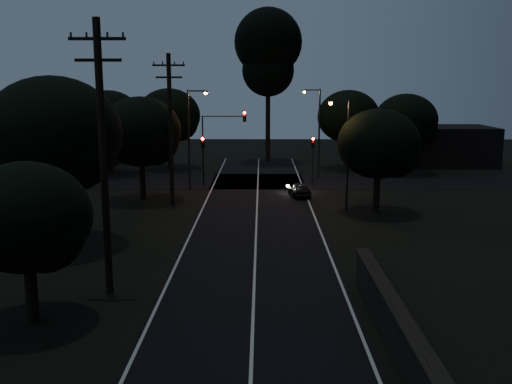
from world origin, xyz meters
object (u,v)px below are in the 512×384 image
object	(u,v)px
utility_pole_far	(170,128)
tall_pine	(268,51)
utility_pole_mid	(103,155)
streetlight_c	(345,147)
signal_left	(203,152)
car	(299,189)
signal_mast	(223,134)
signal_right	(313,152)
streetlight_b	(317,127)
streetlight_a	(191,132)

from	to	relation	value
utility_pole_far	tall_pine	size ratio (longest dim) A/B	0.64
utility_pole_mid	streetlight_c	distance (m)	19.15
tall_pine	signal_left	bearing A→B (deg)	-110.46
tall_pine	signal_left	size ratio (longest dim) A/B	4.00
utility_pole_mid	car	size ratio (longest dim) A/B	3.41
signal_left	signal_mast	xyz separation A→B (m)	(1.69, 0.00, 1.50)
signal_left	utility_pole_far	bearing A→B (deg)	-99.94
signal_right	utility_pole_far	bearing A→B (deg)	-143.00
streetlight_b	signal_right	bearing A→B (deg)	-100.00
streetlight_a	utility_pole_far	bearing A→B (deg)	-96.59
utility_pole_mid	tall_pine	world-z (taller)	tall_pine
signal_mast	streetlight_b	bearing A→B (deg)	25.99
signal_mast	car	world-z (taller)	signal_mast
signal_left	signal_mast	bearing A→B (deg)	0.13
utility_pole_far	streetlight_c	world-z (taller)	utility_pole_far
streetlight_b	signal_mast	bearing A→B (deg)	-154.01
signal_mast	streetlight_c	xyz separation A→B (m)	(8.74, -9.99, 0.01)
signal_left	car	bearing A→B (deg)	-31.46
tall_pine	signal_left	xyz separation A→B (m)	(-5.60, -15.01, -8.98)
signal_mast	streetlight_a	distance (m)	3.13
signal_left	streetlight_c	size ratio (longest dim) A/B	0.55
streetlight_a	streetlight_c	xyz separation A→B (m)	(11.14, -8.00, -0.29)
signal_right	signal_mast	world-z (taller)	signal_mast
signal_mast	utility_pole_far	bearing A→B (deg)	-111.11
streetlight_b	streetlight_a	bearing A→B (deg)	-150.52
utility_pole_far	signal_mast	distance (m)	8.64
utility_pole_far	streetlight_b	size ratio (longest dim) A/B	1.31
signal_left	signal_right	bearing A→B (deg)	0.00
utility_pole_mid	streetlight_b	bearing A→B (deg)	68.70
tall_pine	streetlight_b	bearing A→B (deg)	-68.62
utility_pole_far	utility_pole_mid	bearing A→B (deg)	-90.00
signal_mast	tall_pine	bearing A→B (deg)	75.38
car	tall_pine	bearing A→B (deg)	-92.63
utility_pole_mid	signal_right	xyz separation A→B (m)	(10.60, 24.99, -2.90)
tall_pine	car	xyz separation A→B (m)	(2.20, -19.78, -11.27)
streetlight_a	car	xyz separation A→B (m)	(8.51, -2.78, -4.09)
signal_right	car	world-z (taller)	signal_right
tall_pine	signal_mast	xyz separation A→B (m)	(-3.91, -15.01, -7.48)
signal_left	signal_mast	size ratio (longest dim) A/B	0.66
utility_pole_mid	signal_right	distance (m)	27.30
signal_mast	car	distance (m)	8.63
signal_right	streetlight_b	size ratio (longest dim) A/B	0.51
signal_right	streetlight_b	world-z (taller)	streetlight_b
utility_pole_mid	signal_right	size ratio (longest dim) A/B	2.68
signal_right	streetlight_c	bearing A→B (deg)	-82.98
car	signal_left	bearing A→B (deg)	-40.43
streetlight_a	signal_mast	bearing A→B (deg)	39.77
utility_pole_mid	utility_pole_far	xyz separation A→B (m)	(0.00, 17.00, -0.25)
streetlight_c	signal_left	bearing A→B (deg)	136.24
utility_pole_mid	car	distance (m)	22.81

